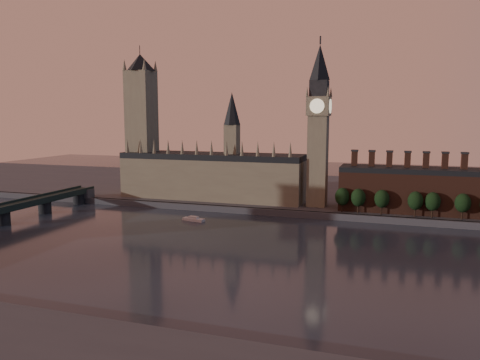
{
  "coord_description": "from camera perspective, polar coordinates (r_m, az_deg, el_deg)",
  "views": [
    {
      "loc": [
        56.51,
        -189.26,
        61.6
      ],
      "look_at": [
        -24.32,
        55.0,
        26.57
      ],
      "focal_mm": 35.0,
      "sensor_mm": 36.0,
      "label": 1
    }
  ],
  "objects": [
    {
      "name": "embankment_tree_4",
      "position": [
        288.67,
        22.43,
        -2.44
      ],
      "size": [
        8.6,
        8.6,
        14.88
      ],
      "color": "black",
      "rests_on": "north_bank"
    },
    {
      "name": "ground",
      "position": [
        206.9,
        1.63,
        -9.57
      ],
      "size": [
        900.0,
        900.0,
        0.0
      ],
      "primitive_type": "plane",
      "color": "black",
      "rests_on": "ground"
    },
    {
      "name": "river_boat",
      "position": [
        280.25,
        -5.68,
        -4.76
      ],
      "size": [
        14.17,
        6.16,
        2.74
      ],
      "rotation": [
        0.0,
        0.0,
        -0.17
      ],
      "color": "silver",
      "rests_on": "ground"
    },
    {
      "name": "embankment_tree_3",
      "position": [
        287.67,
        20.6,
        -2.38
      ],
      "size": [
        8.6,
        8.6,
        14.88
      ],
      "color": "black",
      "rests_on": "north_bank"
    },
    {
      "name": "big_ben",
      "position": [
        302.89,
        9.54,
        6.75
      ],
      "size": [
        15.0,
        15.0,
        107.0
      ],
      "color": "#797056",
      "rests_on": "north_bank"
    },
    {
      "name": "chimney_block",
      "position": [
        303.35,
        22.55,
        -1.14
      ],
      "size": [
        110.0,
        25.0,
        37.0
      ],
      "color": "#4E2A1E",
      "rests_on": "north_bank"
    },
    {
      "name": "north_bank",
      "position": [
        376.37,
        9.45,
        -1.46
      ],
      "size": [
        900.0,
        182.0,
        4.0
      ],
      "color": "#434347",
      "rests_on": "ground"
    },
    {
      "name": "embankment_tree_2",
      "position": [
        287.97,
        16.9,
        -2.21
      ],
      "size": [
        8.6,
        8.6,
        14.88
      ],
      "color": "black",
      "rests_on": "north_bank"
    },
    {
      "name": "embankment_tree_0",
      "position": [
        289.73,
        12.35,
        -1.99
      ],
      "size": [
        8.6,
        8.6,
        14.88
      ],
      "color": "black",
      "rests_on": "north_bank"
    },
    {
      "name": "palace_of_westminster",
      "position": [
        329.76,
        -3.34,
        0.78
      ],
      "size": [
        130.0,
        30.3,
        74.0
      ],
      "color": "#797056",
      "rests_on": "north_bank"
    },
    {
      "name": "embankment_tree_1",
      "position": [
        288.41,
        14.22,
        -2.09
      ],
      "size": [
        8.6,
        8.6,
        14.88
      ],
      "color": "black",
      "rests_on": "north_bank"
    },
    {
      "name": "victoria_tower",
      "position": [
        351.76,
        -11.9,
        7.18
      ],
      "size": [
        24.0,
        24.0,
        108.0
      ],
      "color": "#797056",
      "rests_on": "north_bank"
    },
    {
      "name": "embankment_tree_5",
      "position": [
        290.54,
        25.52,
        -2.55
      ],
      "size": [
        8.6,
        8.6,
        14.88
      ],
      "color": "black",
      "rests_on": "north_bank"
    }
  ]
}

